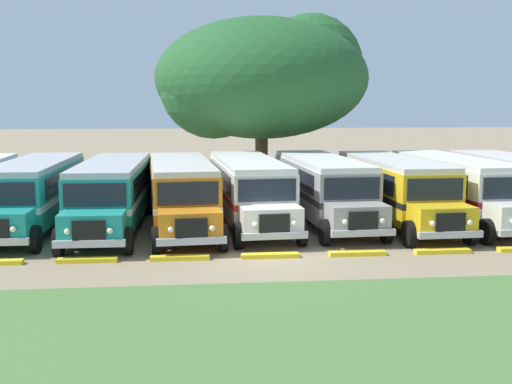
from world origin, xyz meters
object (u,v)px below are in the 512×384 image
object	(u,v)px
parked_bus_slot_3	(181,190)
parked_bus_slot_6	(394,187)
parked_bus_slot_4	(249,187)
parked_bus_slot_7	(456,185)
parked_bus_slot_5	(323,186)
parked_bus_slot_1	(35,190)
parked_bus_slot_2	(112,191)
broad_shade_tree	(262,77)

from	to	relation	value
parked_bus_slot_3	parked_bus_slot_6	bearing A→B (deg)	86.39
parked_bus_slot_4	parked_bus_slot_7	xyz separation A→B (m)	(9.41, -0.35, 0.00)
parked_bus_slot_3	parked_bus_slot_5	xyz separation A→B (m)	(6.33, 0.73, 0.00)
parked_bus_slot_1	parked_bus_slot_7	world-z (taller)	same
parked_bus_slot_5	parked_bus_slot_7	size ratio (longest dim) A/B	1.00
parked_bus_slot_3	parked_bus_slot_2	bearing A→B (deg)	-94.13
parked_bus_slot_1	parked_bus_slot_4	xyz separation A→B (m)	(9.24, 0.02, 0.00)
parked_bus_slot_1	parked_bus_slot_3	world-z (taller)	same
parked_bus_slot_6	broad_shade_tree	bearing A→B (deg)	-155.30
parked_bus_slot_2	parked_bus_slot_6	distance (m)	12.37
parked_bus_slot_7	broad_shade_tree	bearing A→B (deg)	-143.99
parked_bus_slot_1	parked_bus_slot_3	distance (m)	6.28
parked_bus_slot_7	broad_shade_tree	world-z (taller)	broad_shade_tree
parked_bus_slot_4	parked_bus_slot_7	size ratio (longest dim) A/B	1.00
parked_bus_slot_2	parked_bus_slot_4	xyz separation A→B (m)	(5.90, 0.58, 0.00)
parked_bus_slot_5	parked_bus_slot_7	bearing A→B (deg)	82.19
parked_bus_slot_2	parked_bus_slot_5	bearing A→B (deg)	95.17
broad_shade_tree	parked_bus_slot_7	bearing A→B (deg)	-50.95
parked_bus_slot_6	parked_bus_slot_7	xyz separation A→B (m)	(2.93, 0.08, 0.00)
parked_bus_slot_5	broad_shade_tree	bearing A→B (deg)	-172.11
parked_bus_slot_1	parked_bus_slot_4	world-z (taller)	same
parked_bus_slot_5	parked_bus_slot_6	size ratio (longest dim) A/B	1.00
parked_bus_slot_1	parked_bus_slot_5	distance (m)	12.59
parked_bus_slot_2	parked_bus_slot_5	size ratio (longest dim) A/B	0.99
parked_bus_slot_7	parked_bus_slot_6	bearing A→B (deg)	-91.40
parked_bus_slot_1	broad_shade_tree	distance (m)	15.19
parked_bus_slot_1	parked_bus_slot_7	bearing A→B (deg)	89.10
parked_bus_slot_1	parked_bus_slot_6	bearing A→B (deg)	88.60
parked_bus_slot_3	parked_bus_slot_6	size ratio (longest dim) A/B	1.01
parked_bus_slot_1	parked_bus_slot_5	world-z (taller)	same
parked_bus_slot_1	parked_bus_slot_4	size ratio (longest dim) A/B	0.99
parked_bus_slot_1	parked_bus_slot_7	size ratio (longest dim) A/B	0.99
parked_bus_slot_4	parked_bus_slot_5	size ratio (longest dim) A/B	1.00
parked_bus_slot_3	parked_bus_slot_4	distance (m)	3.04
parked_bus_slot_7	broad_shade_tree	xyz separation A→B (m)	(-7.83, 9.65, 5.18)
parked_bus_slot_1	parked_bus_slot_5	bearing A→B (deg)	90.91
parked_bus_slot_3	parked_bus_slot_7	distance (m)	12.39
parked_bus_slot_2	broad_shade_tree	xyz separation A→B (m)	(7.47, 9.89, 5.18)
parked_bus_slot_4	parked_bus_slot_3	bearing A→B (deg)	-83.11
parked_bus_slot_7	parked_bus_slot_5	bearing A→B (deg)	-97.81
parked_bus_slot_2	parked_bus_slot_6	size ratio (longest dim) A/B	1.00
parked_bus_slot_4	broad_shade_tree	size ratio (longest dim) A/B	0.84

